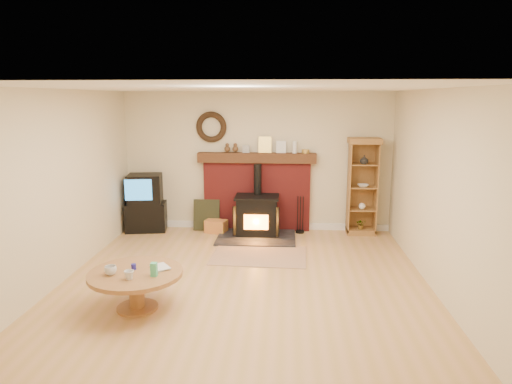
# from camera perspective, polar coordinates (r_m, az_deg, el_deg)

# --- Properties ---
(ground) EXTENTS (5.50, 5.50, 0.00)m
(ground) POSITION_cam_1_polar(r_m,az_deg,el_deg) (6.29, -1.55, -11.55)
(ground) COLOR tan
(ground) RESTS_ON ground
(room_shell) EXTENTS (5.02, 5.52, 2.61)m
(room_shell) POSITION_cam_1_polar(r_m,az_deg,el_deg) (5.93, -1.72, 4.26)
(room_shell) COLOR beige
(room_shell) RESTS_ON ground
(chimney_breast) EXTENTS (2.20, 0.22, 1.78)m
(chimney_breast) POSITION_cam_1_polar(r_m,az_deg,el_deg) (8.61, 0.11, 0.44)
(chimney_breast) COLOR maroon
(chimney_breast) RESTS_ON ground
(wood_stove) EXTENTS (1.40, 1.00, 1.30)m
(wood_stove) POSITION_cam_1_polar(r_m,az_deg,el_deg) (8.32, 0.12, -3.08)
(wood_stove) COLOR black
(wood_stove) RESTS_ON ground
(area_rug) EXTENTS (1.54, 1.09, 0.01)m
(area_rug) POSITION_cam_1_polar(r_m,az_deg,el_deg) (7.37, 0.41, -7.93)
(area_rug) COLOR brown
(area_rug) RESTS_ON ground
(tv_unit) EXTENTS (0.81, 0.62, 1.08)m
(tv_unit) POSITION_cam_1_polar(r_m,az_deg,el_deg) (8.86, -13.62, -1.45)
(tv_unit) COLOR black
(tv_unit) RESTS_ON ground
(curio_cabinet) EXTENTS (0.57, 0.41, 1.78)m
(curio_cabinet) POSITION_cam_1_polar(r_m,az_deg,el_deg) (8.57, 13.14, 0.71)
(curio_cabinet) COLOR brown
(curio_cabinet) RESTS_ON ground
(firelog_box) EXTENTS (0.44, 0.34, 0.24)m
(firelog_box) POSITION_cam_1_polar(r_m,az_deg,el_deg) (8.59, -5.00, -4.30)
(firelog_box) COLOR yellow
(firelog_box) RESTS_ON ground
(leaning_painting) EXTENTS (0.50, 0.13, 0.59)m
(leaning_painting) POSITION_cam_1_polar(r_m,az_deg,el_deg) (8.72, -6.20, -2.88)
(leaning_painting) COLOR black
(leaning_painting) RESTS_ON ground
(fire_tools) EXTENTS (0.16, 0.16, 0.70)m
(fire_tools) POSITION_cam_1_polar(r_m,az_deg,el_deg) (8.59, 5.53, -4.23)
(fire_tools) COLOR black
(fire_tools) RESTS_ON ground
(coffee_table) EXTENTS (1.11, 1.11, 0.63)m
(coffee_table) POSITION_cam_1_polar(r_m,az_deg,el_deg) (5.67, -14.82, -10.46)
(coffee_table) COLOR brown
(coffee_table) RESTS_ON ground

